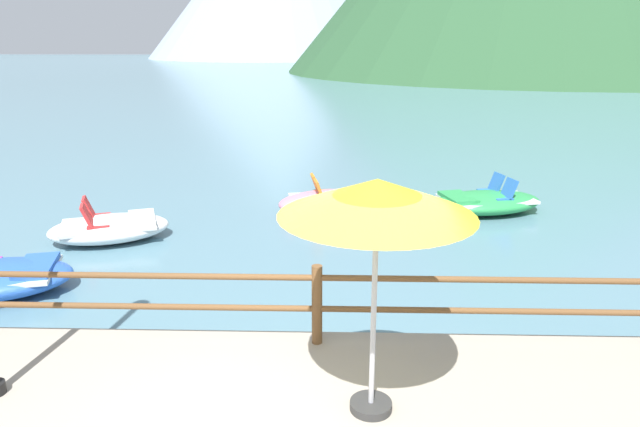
{
  "coord_description": "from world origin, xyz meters",
  "views": [
    {
      "loc": [
        0.21,
        -4.33,
        3.76
      ],
      "look_at": [
        -0.07,
        5.0,
        0.9
      ],
      "focal_mm": 32.18,
      "sensor_mm": 36.0,
      "label": 1
    }
  ],
  "objects_px": {
    "pedal_boat_3": "(110,228)",
    "pedal_boat_4": "(486,202)",
    "beach_umbrella": "(377,201)",
    "pedal_boat_2": "(334,202)"
  },
  "relations": [
    {
      "from": "beach_umbrella",
      "to": "pedal_boat_4",
      "type": "relative_size",
      "value": 0.8
    },
    {
      "from": "pedal_boat_3",
      "to": "pedal_boat_2",
      "type": "bearing_deg",
      "value": 22.19
    },
    {
      "from": "pedal_boat_3",
      "to": "pedal_boat_4",
      "type": "bearing_deg",
      "value": 15.18
    },
    {
      "from": "pedal_boat_2",
      "to": "beach_umbrella",
      "type": "bearing_deg",
      "value": -87.07
    },
    {
      "from": "pedal_boat_3",
      "to": "pedal_boat_4",
      "type": "relative_size",
      "value": 0.91
    },
    {
      "from": "pedal_boat_2",
      "to": "pedal_boat_3",
      "type": "relative_size",
      "value": 1.03
    },
    {
      "from": "pedal_boat_4",
      "to": "pedal_boat_3",
      "type": "bearing_deg",
      "value": -164.82
    },
    {
      "from": "beach_umbrella",
      "to": "pedal_boat_4",
      "type": "bearing_deg",
      "value": 68.95
    },
    {
      "from": "beach_umbrella",
      "to": "pedal_boat_2",
      "type": "height_order",
      "value": "beach_umbrella"
    },
    {
      "from": "pedal_boat_3",
      "to": "pedal_boat_4",
      "type": "xyz_separation_m",
      "value": [
        7.74,
        2.1,
        -0.01
      ]
    }
  ]
}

